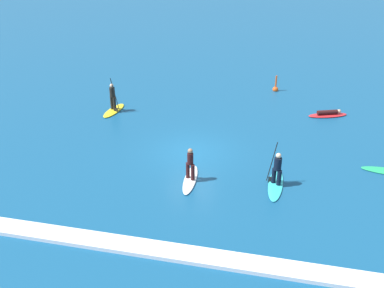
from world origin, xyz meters
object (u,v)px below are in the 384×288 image
object	(u,v)px
surfer_on_teal_board	(276,177)
surfer_on_red_board	(328,114)
marker_buoy	(275,88)
surfer_on_white_board	(190,173)
surfer_on_yellow_board	(113,104)

from	to	relation	value
surfer_on_teal_board	surfer_on_red_board	world-z (taller)	surfer_on_teal_board
surfer_on_teal_board	surfer_on_red_board	bearing A→B (deg)	-16.31
surfer_on_teal_board	marker_buoy	xyz separation A→B (m)	(-0.72, 12.90, -0.26)
surfer_on_white_board	surfer_on_yellow_board	distance (m)	9.90
surfer_on_yellow_board	marker_buoy	size ratio (longest dim) A/B	2.01
surfer_on_teal_board	surfer_on_yellow_board	xyz separation A→B (m)	(-10.84, 6.74, 0.05)
marker_buoy	surfer_on_yellow_board	bearing A→B (deg)	-148.68
surfer_on_white_board	marker_buoy	xyz separation A→B (m)	(3.35, 13.38, -0.23)
surfer_on_yellow_board	surfer_on_red_board	distance (m)	13.86
surfer_on_teal_board	surfer_on_white_board	size ratio (longest dim) A/B	1.10
surfer_on_teal_board	surfer_on_red_board	xyz separation A→B (m)	(2.83, 9.03, -0.32)
surfer_on_white_board	marker_buoy	size ratio (longest dim) A/B	2.18
surfer_on_teal_board	surfer_on_yellow_board	size ratio (longest dim) A/B	1.19
marker_buoy	surfer_on_teal_board	bearing A→B (deg)	-86.83
surfer_on_yellow_board	surfer_on_red_board	world-z (taller)	surfer_on_yellow_board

